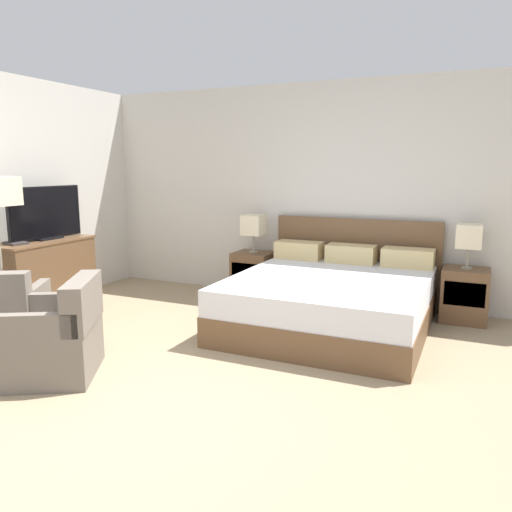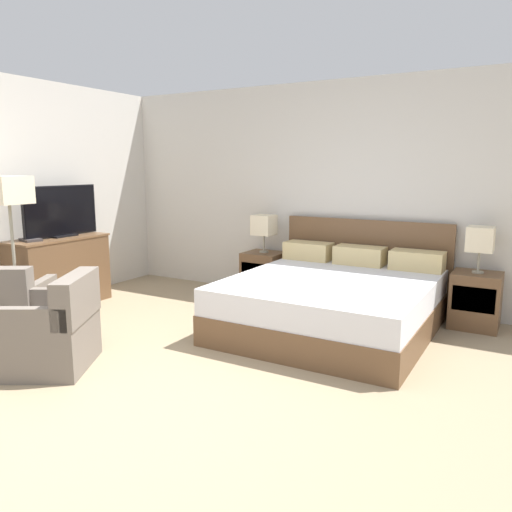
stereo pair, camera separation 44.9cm
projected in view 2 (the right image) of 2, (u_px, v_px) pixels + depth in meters
The scene contains 14 objects.
ground_plane at pixel (124, 406), 3.37m from camera, with size 9.76×9.76×0.00m, color #998466.
wall_back at pixel (318, 193), 5.95m from camera, with size 6.58×0.06×2.56m, color beige.
wall_left at pixel (26, 195), 5.60m from camera, with size 0.06×5.05×2.56m, color beige.
bed at pixel (334, 301), 4.92m from camera, with size 1.91×2.06×1.00m.
nightstand_left at pixel (264, 275), 6.14m from camera, with size 0.46×0.42×0.56m.
nightstand_right at pixel (475, 300), 4.96m from camera, with size 0.46×0.42×0.56m.
table_lamp_left at pixel (264, 225), 6.04m from camera, with size 0.25×0.25×0.46m.
table_lamp_right at pixel (480, 240), 4.86m from camera, with size 0.25×0.25×0.46m.
dresser at pixel (59, 271), 5.73m from camera, with size 0.50×1.13×0.80m.
tv at pixel (61, 212), 5.68m from camera, with size 0.18×0.97×0.58m.
book_red_cover at pixel (31, 240), 5.38m from camera, with size 0.24×0.17×0.03m, color #383333.
armchair_by_window at pixel (6, 315), 4.46m from camera, with size 0.94×0.94×0.76m.
armchair_companion at pixel (50, 333), 3.96m from camera, with size 0.94×0.93×0.76m.
floor_lamp at pixel (9, 199), 4.97m from camera, with size 0.35×0.35×1.50m.
Camera 2 is at (2.33, -2.28, 1.59)m, focal length 35.00 mm.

